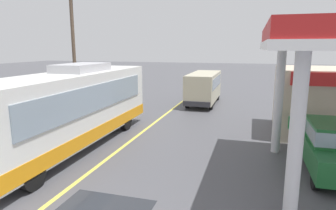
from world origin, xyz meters
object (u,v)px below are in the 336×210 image
(coach_bus_main, at_px, (71,110))
(pedestrian_near_pump, at_px, (294,126))
(car_at_pump, at_px, (332,145))
(minibus_opposing_lane, at_px, (204,85))

(coach_bus_main, height_order, pedestrian_near_pump, coach_bus_main)
(coach_bus_main, relative_size, pedestrian_near_pump, 6.65)
(car_at_pump, bearing_deg, coach_bus_main, -178.93)
(coach_bus_main, height_order, car_at_pump, coach_bus_main)
(car_at_pump, xyz_separation_m, minibus_opposing_lane, (-6.47, 11.71, 0.46))
(car_at_pump, height_order, pedestrian_near_pump, car_at_pump)
(car_at_pump, distance_m, minibus_opposing_lane, 13.38)
(coach_bus_main, xyz_separation_m, pedestrian_near_pump, (9.55, 2.95, -0.79))
(coach_bus_main, relative_size, minibus_opposing_lane, 1.80)
(pedestrian_near_pump, bearing_deg, car_at_pump, -72.04)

